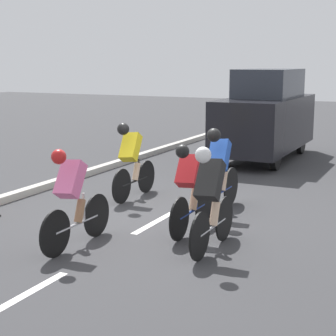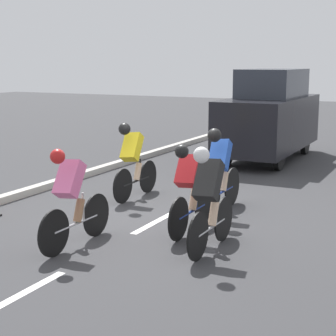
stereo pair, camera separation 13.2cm
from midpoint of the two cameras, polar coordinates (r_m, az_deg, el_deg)
The scene contains 11 objects.
ground_plane at distance 9.74m, azimuth -0.63°, elevation -4.94°, with size 60.00×60.00×0.00m, color #38383A.
lane_stripe_near at distance 6.86m, azimuth -14.59°, elevation -12.20°, with size 0.12×1.40×0.01m, color white.
lane_stripe_mid at distance 9.37m, azimuth -1.82°, elevation -5.57°, with size 0.12×1.40×0.01m, color white.
lane_stripe_far at distance 12.20m, azimuth 5.16°, elevation -1.73°, with size 0.12×1.40×0.01m, color white.
curb at distance 11.15m, azimuth -16.58°, elevation -2.99°, with size 0.20×25.57×0.14m, color beige.
cyclist_pink at distance 8.09m, azimuth -10.15°, elevation -2.81°, with size 0.36×1.70×1.47m.
cyclist_blue at distance 9.86m, azimuth 4.89°, elevation 0.03°, with size 0.36×1.69×1.53m.
cyclist_black at distance 7.80m, azimuth 3.84°, elevation -2.88°, with size 0.35×1.62×1.53m.
cyclist_red at distance 8.64m, azimuth 1.81°, elevation -1.91°, with size 0.35×1.63×1.43m.
cyclist_yellow at distance 10.84m, azimuth -4.09°, elevation 0.97°, with size 0.37×1.66×1.51m.
support_car at distance 15.46m, azimuth 9.70°, elevation 5.28°, with size 1.70×4.45×2.43m.
Camera 1 is at (-4.12, 8.42, 2.64)m, focal length 60.00 mm.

